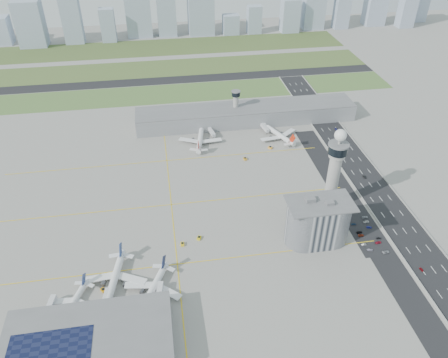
{
  "coord_description": "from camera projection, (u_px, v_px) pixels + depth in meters",
  "views": [
    {
      "loc": [
        -41.86,
        -222.76,
        200.7
      ],
      "look_at": [
        0.0,
        35.0,
        15.0
      ],
      "focal_mm": 35.0,
      "sensor_mm": 36.0,
      "label": 1
    }
  ],
  "objects": [
    {
      "name": "tug_0",
      "position": [
        89.0,
        281.0,
        259.43
      ],
      "size": [
        2.67,
        3.44,
        1.8
      ],
      "primitive_type": null,
      "rotation": [
        0.0,
        0.0,
        0.19
      ],
      "color": "#F6AE0B",
      "rests_on": "ground"
    },
    {
      "name": "grass_strip_0",
      "position": [
        178.0,
        93.0,
        479.33
      ],
      "size": [
        480.0,
        50.0,
        0.08
      ],
      "primitive_type": "cube",
      "color": "#4C6C33",
      "rests_on": "ground"
    },
    {
      "name": "jet_bridge_near_1",
      "position": [
        103.0,
        311.0,
        239.4
      ],
      "size": [
        5.39,
        14.31,
        5.7
      ],
      "primitive_type": null,
      "rotation": [
        0.0,
        0.0,
        1.4
      ],
      "color": "silver",
      "rests_on": "ground"
    },
    {
      "name": "skyline_bldg_6",
      "position": [
        108.0,
        25.0,
        610.63
      ],
      "size": [
        20.04,
        16.03,
        45.2
      ],
      "primitive_type": "cube",
      "color": "#9EADC1",
      "rests_on": "ground"
    },
    {
      "name": "car_lot_4",
      "position": [
        354.0,
        224.0,
        301.5
      ],
      "size": [
        3.49,
        1.47,
        1.18
      ],
      "primitive_type": "imported",
      "rotation": [
        0.0,
        0.0,
        1.55
      ],
      "color": "navy",
      "rests_on": "ground"
    },
    {
      "name": "grass_strip_2",
      "position": [
        170.0,
        47.0,
        604.01
      ],
      "size": [
        480.0,
        70.0,
        0.08
      ],
      "primitive_type": "cube",
      "color": "#3E5227",
      "rests_on": "ground"
    },
    {
      "name": "skyline_bldg_13",
      "position": [
        314.0,
        0.0,
        652.26
      ],
      "size": [
        32.26,
        25.81,
        81.2
      ],
      "primitive_type": "cube",
      "color": "#9EADC1",
      "rests_on": "ground"
    },
    {
      "name": "taxiway_line_h_1",
      "position": [
        171.0,
        205.0,
        319.87
      ],
      "size": [
        260.0,
        0.6,
        0.01
      ],
      "primitive_type": "cube",
      "color": "yellow",
      "rests_on": "ground"
    },
    {
      "name": "jet_bridge_near_2",
      "position": [
        158.0,
        304.0,
        243.32
      ],
      "size": [
        5.39,
        14.31,
        5.7
      ],
      "primitive_type": null,
      "rotation": [
        0.0,
        0.0,
        1.4
      ],
      "color": "silver",
      "rests_on": "ground"
    },
    {
      "name": "skyline_bldg_5",
      "position": [
        72.0,
        18.0,
        599.56
      ],
      "size": [
        25.49,
        20.39,
        66.89
      ],
      "primitive_type": "cube",
      "color": "#9EADC1",
      "rests_on": "ground"
    },
    {
      "name": "ground",
      "position": [
        232.0,
        226.0,
        300.97
      ],
      "size": [
        1000.0,
        1000.0,
        0.0
      ],
      "primitive_type": "plane",
      "color": "#9C9991"
    },
    {
      "name": "barrier_right",
      "position": [
        406.0,
        206.0,
        317.47
      ],
      "size": [
        0.6,
        500.0,
        1.2
      ],
      "primitive_type": "cube",
      "color": "#9E9E99",
      "rests_on": "ground"
    },
    {
      "name": "secondary_tower",
      "position": [
        236.0,
        104.0,
        414.65
      ],
      "size": [
        8.6,
        8.6,
        31.9
      ],
      "color": "#ADAAA5",
      "rests_on": "ground"
    },
    {
      "name": "taxiway_line_v",
      "position": [
        171.0,
        205.0,
        319.87
      ],
      "size": [
        0.6,
        260.0,
        0.01
      ],
      "primitive_type": "cube",
      "color": "yellow",
      "rests_on": "ground"
    },
    {
      "name": "jet_bridge_near_0",
      "position": [
        46.0,
        318.0,
        235.49
      ],
      "size": [
        5.39,
        14.31,
        5.7
      ],
      "primitive_type": null,
      "rotation": [
        0.0,
        0.0,
        1.4
      ],
      "color": "silver",
      "rests_on": "ground"
    },
    {
      "name": "near_terminal",
      "position": [
        89.0,
        342.0,
        219.76
      ],
      "size": [
        84.0,
        42.0,
        13.0
      ],
      "color": "gray",
      "rests_on": "ground"
    },
    {
      "name": "car_lot_0",
      "position": [
        370.0,
        250.0,
        281.06
      ],
      "size": [
        3.89,
        2.09,
        1.26
      ],
      "primitive_type": "imported",
      "rotation": [
        0.0,
        0.0,
        1.4
      ],
      "color": "silver",
      "rests_on": "ground"
    },
    {
      "name": "car_hw_2",
      "position": [
        336.0,
        129.0,
        411.44
      ],
      "size": [
        2.23,
        4.42,
        1.2
      ],
      "primitive_type": "imported",
      "rotation": [
        0.0,
        0.0,
        0.06
      ],
      "color": "navy",
      "rests_on": "ground"
    },
    {
      "name": "airplane_near_c",
      "position": [
        152.0,
        287.0,
        249.33
      ],
      "size": [
        49.68,
        52.75,
        11.69
      ],
      "primitive_type": null,
      "rotation": [
        0.0,
        0.0,
        -2.0
      ],
      "color": "white",
      "rests_on": "ground"
    },
    {
      "name": "tug_4",
      "position": [
        245.0,
        159.0,
        368.88
      ],
      "size": [
        2.96,
        3.86,
        2.04
      ],
      "primitive_type": null,
      "rotation": [
        0.0,
        0.0,
        -2.98
      ],
      "color": "gold",
      "rests_on": "ground"
    },
    {
      "name": "barrier_left",
      "position": [
        370.0,
        210.0,
        313.81
      ],
      "size": [
        0.6,
        500.0,
        1.2
      ],
      "primitive_type": "cube",
      "color": "#9E9E99",
      "rests_on": "ground"
    },
    {
      "name": "airplane_near_a",
      "position": [
        71.0,
        302.0,
        241.54
      ],
      "size": [
        41.05,
        44.09,
        9.96
      ],
      "primitive_type": null,
      "rotation": [
        0.0,
        0.0,
        -1.94
      ],
      "color": "white",
      "rests_on": "ground"
    },
    {
      "name": "car_lot_9",
      "position": [
        369.0,
        227.0,
        298.69
      ],
      "size": [
        3.72,
        1.84,
        1.17
      ],
      "primitive_type": "imported",
      "rotation": [
        0.0,
        0.0,
        1.4
      ],
      "color": "navy",
      "rests_on": "ground"
    },
    {
      "name": "car_lot_1",
      "position": [
        364.0,
        244.0,
        285.13
      ],
      "size": [
        3.48,
        1.51,
        1.11
      ],
      "primitive_type": "imported",
      "rotation": [
        0.0,
        0.0,
        1.67
      ],
      "color": "#B0B0B0",
      "rests_on": "ground"
    },
    {
      "name": "skyline_bldg_17",
      "position": [
        419.0,
        8.0,
        695.56
      ],
      "size": [
        22.64,
        18.11,
        41.06
      ],
      "primitive_type": "cube",
      "color": "#9EADC1",
      "rests_on": "ground"
    },
    {
      "name": "admin_building",
      "position": [
        318.0,
        222.0,
        281.2
      ],
      "size": [
        42.0,
        24.0,
        33.5
      ],
      "color": "#B2B2B7",
      "rests_on": "ground"
    },
    {
      "name": "grass_strip_1",
      "position": [
        174.0,
        68.0,
        539.66
      ],
      "size": [
        480.0,
        60.0,
        0.08
      ],
      "primitive_type": "cube",
      "color": "#48612E",
      "rests_on": "ground"
    },
    {
      "name": "car_lot_8",
      "position": [
        379.0,
        238.0,
        290.05
      ],
      "size": [
        3.58,
        1.83,
        1.17
      ],
      "primitive_type": "imported",
      "rotation": [
        0.0,
        0.0,
        1.44
      ],
      "color": "black",
      "rests_on": "ground"
    },
    {
      "name": "airplane_far_a",
      "position": [
        200.0,
        136.0,
        389.31
      ],
      "size": [
        46.8,
        52.27,
        12.83
      ],
      "primitive_type": null,
      "rotation": [
        0.0,
        0.0,
        1.38
      ],
      "color": "white",
      "rests_on": "ground"
    },
    {
      "name": "tug_5",
      "position": [
        270.0,
        147.0,
        383.69
      ],
      "size": [
        4.17,
        4.24,
        2.05
      ],
      "primitive_type": null,
      "rotation": [
        0.0,
        0.0,
        0.74
      ],
      "color": "gold",
      "rests_on": "ground"
    },
    {
      "name": "car_lot_3",
      "position": [
        359.0,
        232.0,
        294.69
      ],
      "size": [
        4.32,
        2.31,
        1.19
      ],
      "primitive_type": "imported",
      "rotation": [
        0.0,
        0.0,
        1.73
      ],
      "color": "black",
      "rests_on": "ground"
    },
    {
      "name": "car_hw_1",
      "position": [
        364.0,
        177.0,
        347.65
      ],
      "size": [
        1.86,
        4.06,
        1.29
      ],
      "primitive_type": "imported",
      "rotation": [
        0.0,
        0.0,
        0.13
      ],
      "color": "black",
      "rests_on": "ground"
    },
    {
      "name": "skyline_bldg_7",
      "position": [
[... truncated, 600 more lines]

